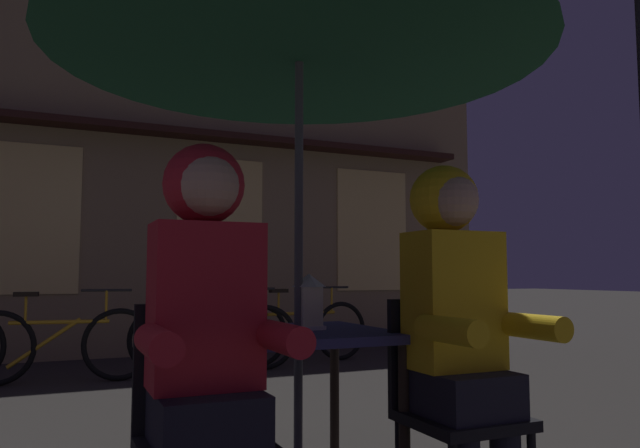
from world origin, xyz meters
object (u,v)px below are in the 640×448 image
chair_right (450,400)px  cafe_table (298,355)px  patio_umbrella (299,20)px  bicycle_fifth (301,331)px  chair_left (201,425)px  bicycle_fourth (214,337)px  person_left_hooded (207,313)px  person_right_hooded (458,306)px  bicycle_third (59,344)px  lantern (309,300)px

chair_right → cafe_table: bearing=142.5°
patio_umbrella → bicycle_fifth: (1.56, 3.81, -1.71)m
patio_umbrella → chair_left: 1.68m
bicycle_fourth → person_left_hooded: bearing=-104.2°
person_right_hooded → bicycle_third: size_ratio=0.84×
lantern → person_right_hooded: 0.61m
lantern → bicycle_fifth: size_ratio=0.14×
patio_umbrella → bicycle_third: bearing=103.8°
patio_umbrella → bicycle_fourth: size_ratio=1.39×
chair_left → bicycle_third: bearing=95.7°
person_left_hooded → bicycle_fourth: bearing=75.8°
lantern → bicycle_fourth: lantern is taller
chair_right → person_right_hooded: bearing=-90.0°
person_left_hooded → bicycle_fourth: size_ratio=0.84×
person_right_hooded → bicycle_third: person_right_hooded is taller
cafe_table → lantern: (0.05, 0.01, 0.22)m
person_left_hooded → person_right_hooded: 0.96m
patio_umbrella → bicycle_fourth: 4.06m
cafe_table → patio_umbrella: patio_umbrella is taller
lantern → chair_left: lantern is taller
chair_right → bicycle_fifth: chair_right is taller
person_right_hooded → bicycle_fourth: bearing=89.0°
bicycle_third → bicycle_fifth: (2.44, 0.24, 0.00)m
chair_right → bicycle_fourth: bearing=89.0°
cafe_table → chair_right: bearing=-37.5°
cafe_table → bicycle_fifth: (1.56, 3.81, -0.29)m
patio_umbrella → cafe_table: bearing=0.0°
chair_left → bicycle_fifth: 4.65m
patio_umbrella → person_left_hooded: patio_umbrella is taller
patio_umbrella → chair_left: size_ratio=2.66×
bicycle_third → bicycle_fifth: bearing=5.6°
person_right_hooded → bicycle_fifth: person_right_hooded is taller
person_left_hooded → bicycle_fifth: bearing=64.3°
lantern → bicycle_third: lantern is taller
cafe_table → person_right_hooded: 0.67m
bicycle_fourth → bicycle_fifth: 1.03m
lantern → bicycle_third: bearing=104.6°
lantern → bicycle_fifth: lantern is taller
patio_umbrella → bicycle_fifth: bearing=67.7°
person_left_hooded → person_right_hooded: bearing=0.0°
chair_right → bicycle_third: 4.17m
patio_umbrella → bicycle_third: size_ratio=1.38×
lantern → bicycle_fourth: bearing=82.2°
cafe_table → bicycle_third: bearing=103.8°
bicycle_third → chair_right: bearing=-71.0°
lantern → person_left_hooded: 0.68m
chair_right → bicycle_fourth: size_ratio=0.52×
cafe_table → bicycle_fourth: bearing=81.4°
bicycle_third → person_right_hooded: bearing=-71.2°
chair_left → person_right_hooded: 1.03m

